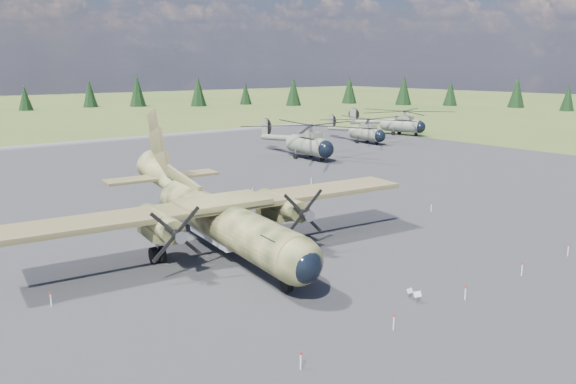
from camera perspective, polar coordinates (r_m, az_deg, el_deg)
ground at (r=40.84m, az=-0.00°, el=-5.67°), size 500.00×500.00×0.00m
apron at (r=48.74m, az=-7.34°, el=-2.73°), size 120.00×120.00×0.04m
transport_plane at (r=40.07m, az=-7.34°, el=-1.94°), size 29.76×26.90×9.79m
helicopter_near at (r=79.19m, az=2.08°, el=5.87°), size 20.75×23.61×4.96m
helicopter_mid at (r=96.72m, az=7.97°, el=6.68°), size 18.08×20.38×4.26m
helicopter_far at (r=109.85m, az=11.51°, el=7.41°), size 22.51×23.51×4.69m
info_placard_left at (r=32.84m, az=12.25°, el=-9.88°), size 0.39×0.17×0.61m
info_placard_right at (r=32.30m, az=12.99°, el=-10.20°), size 0.48×0.31×0.70m
barrier_fence at (r=40.35m, az=-0.45°, el=-5.14°), size 33.12×29.62×0.85m
treeline at (r=35.76m, az=-2.14°, el=-0.52°), size 332.77×330.93×10.96m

